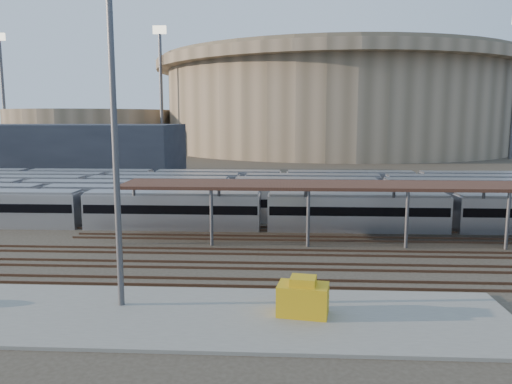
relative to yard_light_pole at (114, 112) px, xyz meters
name	(u,v)px	position (x,y,z in m)	size (l,w,h in m)	color
ground	(203,249)	(2.75, 13.76, -11.62)	(420.00, 420.00, 0.00)	#383026
apron	(77,313)	(-2.25, -1.24, -11.52)	(50.00, 9.00, 0.20)	gray
subway_trains	(236,196)	(3.88, 32.26, -9.82)	(124.93, 23.90, 3.60)	#B3B3B8
inspection_shed	(448,188)	(24.75, 17.76, -6.63)	(60.30, 6.00, 5.30)	#4F4E53
empty_tracks	(193,265)	(2.75, 8.76, -11.53)	(170.00, 9.62, 0.18)	#4C3323
stadium	(334,103)	(27.75, 153.76, 4.85)	(124.00, 124.00, 32.50)	gray
secondary_arena	(91,130)	(-57.25, 143.76, -4.62)	(56.00, 56.00, 14.00)	gray
service_building	(72,150)	(-32.25, 68.76, -6.62)	(42.00, 20.00, 10.00)	#1E232D
floodlight_0	(161,87)	(-27.25, 123.76, 9.03)	(4.00, 1.00, 38.40)	#4F4E53
floodlight_1	(3,89)	(-82.25, 133.76, 9.03)	(4.00, 1.00, 38.40)	#4F4E53
floodlight_3	(241,94)	(-7.25, 173.76, 9.03)	(4.00, 1.00, 38.40)	#4F4E53
yard_light_pole	(114,112)	(0.00, 0.00, 0.00)	(0.82, 0.36, 22.67)	#4F4E53
yellow_equipment	(303,299)	(10.82, -0.93, -10.53)	(2.84, 1.77, 1.77)	#C09712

